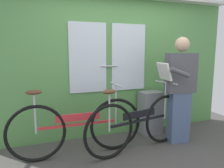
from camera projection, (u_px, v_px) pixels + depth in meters
train_door_wall at (119, 64)px, 3.60m from camera, size 4.10×0.28×2.31m
bicycle_near_door at (139, 123)px, 3.06m from camera, size 1.73×0.52×0.96m
bicycle_leaning_behind at (78, 127)px, 2.90m from camera, size 1.85×0.44×0.97m
passenger_reading_newspaper at (179, 88)px, 3.27m from camera, size 0.59×0.50×1.63m
trash_bin_by_wall at (150, 112)px, 3.71m from camera, size 0.37×0.28×0.74m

